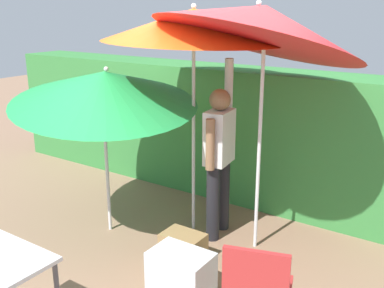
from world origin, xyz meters
The scene contains 8 objects.
ground_plane centered at (0.00, 0.00, 0.00)m, with size 24.00×24.00×0.00m, color #937056.
hedge_row centered at (0.00, 1.76, 0.83)m, with size 8.00×0.70×1.66m, color #38843D.
umbrella_rainbow centered at (-0.93, 0.09, 1.60)m, with size 1.97×1.94×1.96m.
umbrella_orange centered at (0.52, 0.66, 2.23)m, with size 2.05×1.99×2.76m.
umbrella_yellow centered at (-0.19, 0.61, 2.21)m, with size 1.84×1.84×2.42m.
person_vendor centered at (0.09, 0.66, 0.93)m, with size 0.27×0.56×1.88m.
cooler_box centered at (0.40, -0.47, 0.20)m, with size 0.52×0.35×0.40m, color silver.
crate_cardboard centered at (0.10, 0.00, 0.14)m, with size 0.40×0.29×0.28m, color #9E7A4C.
Camera 1 is at (2.36, -3.20, 2.38)m, focal length 42.22 mm.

